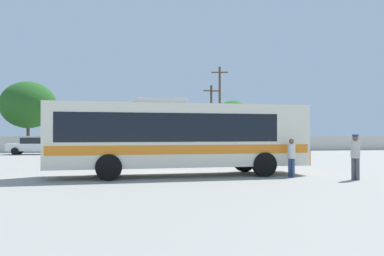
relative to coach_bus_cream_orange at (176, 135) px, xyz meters
name	(u,v)px	position (x,y,z in m)	size (l,w,h in m)	color
ground_plane	(145,161)	(-0.42, 11.00, -1.79)	(300.00, 300.00, 0.00)	gray
perimeter_wall	(134,144)	(-0.42, 25.18, -0.99)	(80.00, 0.30, 1.61)	beige
coach_bus_cream_orange	(176,135)	(0.00, 0.00, 0.00)	(11.39, 3.14, 3.35)	silver
attendant_by_bus_door	(291,155)	(4.71, -1.47, -0.88)	(0.46, 0.46, 1.62)	#33476B
passenger_waiting_on_apron	(355,154)	(6.74, -3.00, -0.76)	(0.51, 0.51, 1.81)	#4C4C51
parked_car_leftmost_white	(34,145)	(-9.34, 21.41, -1.00)	(4.40, 2.09, 1.49)	silver
parked_car_second_silver	(100,145)	(-3.70, 21.98, -1.03)	(4.55, 2.09, 1.44)	#B7BABF
parked_car_third_red	(163,145)	(2.08, 21.81, -1.03)	(4.48, 2.08, 1.44)	red
utility_pole_near	(211,116)	(8.28, 28.06, 1.98)	(1.80, 0.24, 7.18)	#4C3823
utility_pole_far	(220,107)	(8.95, 26.90, 2.94)	(1.78, 0.52, 9.10)	#4C3823
roadside_tree_left	(28,105)	(-11.25, 29.39, 3.07)	(5.79, 5.79, 7.33)	brown
roadside_tree_midleft	(150,114)	(1.69, 30.10, 2.28)	(4.20, 4.20, 5.87)	brown
roadside_tree_midright	(233,115)	(11.96, 31.91, 2.26)	(4.25, 4.25, 5.87)	brown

